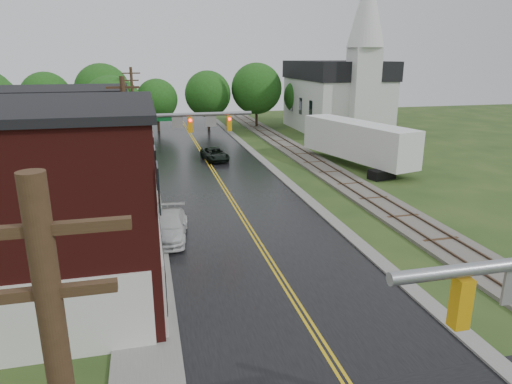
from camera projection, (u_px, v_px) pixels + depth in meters
name	position (u px, v px, depth m)	size (l,w,h in m)	color
main_road	(223.00, 187.00, 36.43)	(10.00, 90.00, 0.02)	black
curb_right	(272.00, 169.00, 42.30)	(0.80, 70.00, 0.12)	gray
sidewalk_left	(144.00, 213.00, 30.38)	(2.40, 50.00, 0.12)	gray
yellow_house	(64.00, 167.00, 29.31)	(8.00, 7.00, 6.40)	tan
darkred_building	(95.00, 154.00, 38.21)	(7.00, 6.00, 4.40)	#3F0F0C
church	(340.00, 89.00, 61.36)	(10.40, 18.40, 20.00)	silver
railroad	(318.00, 165.00, 43.31)	(3.20, 80.00, 0.30)	#59544C
traffic_signal_far	(180.00, 133.00, 31.43)	(7.34, 0.43, 7.20)	gray
utility_pole_b	(128.00, 153.00, 26.10)	(1.80, 0.28, 9.00)	#382616
utility_pole_c	(134.00, 110.00, 46.59)	(1.80, 0.28, 9.00)	#382616
tree_left_c	(53.00, 120.00, 41.24)	(6.00, 6.00, 7.65)	black
tree_left_e	(114.00, 108.00, 47.87)	(6.40, 6.40, 8.16)	black
suv_dark	(215.00, 154.00, 45.51)	(2.05, 4.45, 1.24)	black
pickup_white	(169.00, 227.00, 26.02)	(1.99, 4.89, 1.42)	silver
semi_trailer	(357.00, 141.00, 42.76)	(6.13, 13.65, 4.14)	black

